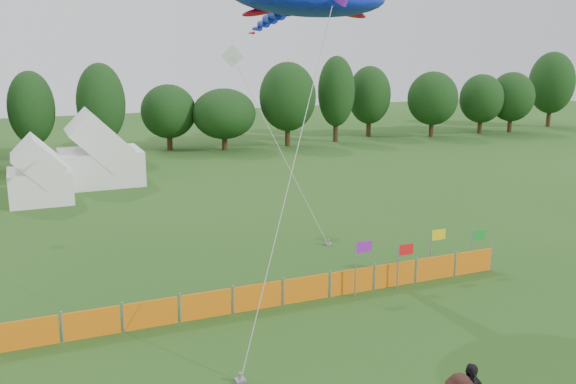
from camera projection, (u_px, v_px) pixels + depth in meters
name	position (u px, v px, depth m)	size (l,w,h in m)	color
treeline	(131.00, 108.00, 55.91)	(104.57, 8.78, 8.36)	#382314
tent_left	(39.00, 175.00, 39.98)	(3.79, 3.79, 3.34)	white
tent_right	(100.00, 156.00, 44.98)	(5.61, 4.49, 3.96)	white
barrier_fence	(257.00, 297.00, 24.02)	(21.90, 0.06, 1.00)	orange
flag_row	(418.00, 252.00, 26.43)	(6.73, 0.73, 2.25)	gray
small_kite_white	(255.00, 101.00, 34.85)	(2.99, 8.28, 9.69)	white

